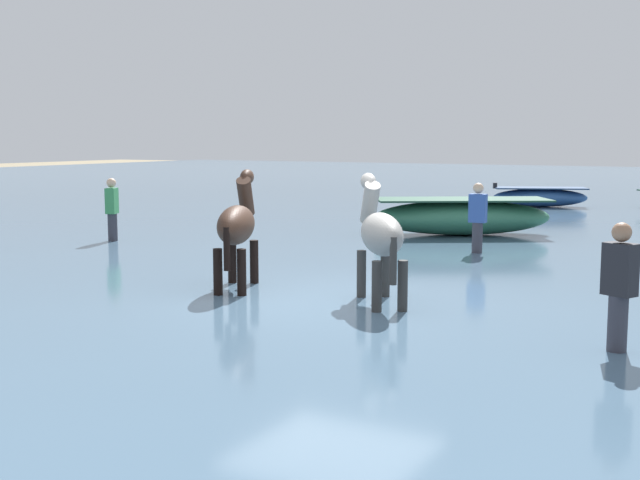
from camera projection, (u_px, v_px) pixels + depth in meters
name	position (u px, v px, depth m)	size (l,w,h in m)	color
ground_plane	(334.00, 320.00, 11.24)	(120.00, 120.00, 0.00)	gray
water_surface	(531.00, 234.00, 19.86)	(90.00, 90.00, 0.30)	slate
horse_lead_dark_bay	(237.00, 228.00, 11.88)	(1.05, 1.80, 2.00)	#382319
horse_trailing_grey	(380.00, 237.00, 10.81)	(1.38, 1.63, 1.99)	gray
boat_distant_east	(462.00, 217.00, 18.49)	(4.15, 3.33, 0.82)	#337556
boat_near_starboard	(540.00, 197.00, 26.01)	(3.12, 2.13, 0.75)	#28518E
person_onlooker_right	(478.00, 223.00, 15.56)	(0.33, 0.22, 1.63)	#383842
person_wading_close	(112.00, 214.00, 17.37)	(0.32, 0.37, 1.63)	#383842
person_wading_mid	(619.00, 297.00, 8.37)	(0.37, 0.32, 1.63)	#383842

